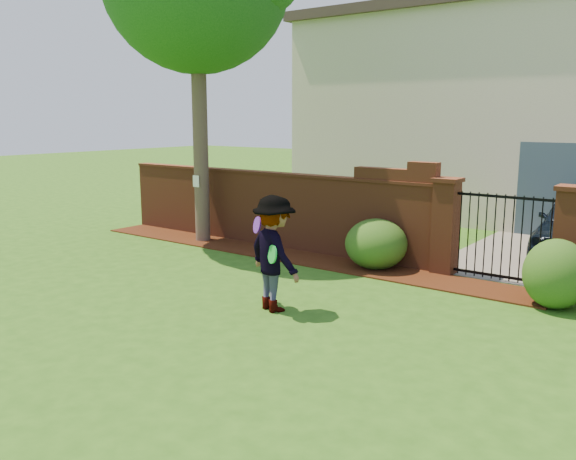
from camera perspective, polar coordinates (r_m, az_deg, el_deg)
The scene contains 14 objects.
ground at distance 10.06m, azimuth -7.27°, elevation -6.78°, with size 80.00×80.00×0.01m, color #2A5816.
mulch_bed at distance 13.10m, azimuth -0.11°, elevation -2.45°, with size 11.10×1.08×0.03m, color #321509.
brick_wall at distance 14.08m, azimuth -1.94°, elevation 2.25°, with size 8.70×0.31×2.16m.
pillar_left at distance 11.86m, azimuth 14.93°, elevation 0.42°, with size 0.50×0.50×1.88m.
pillar_right at distance 11.25m, azimuth 25.35°, elevation -0.81°, with size 0.50×0.50×1.88m.
iron_gate at distance 11.52m, azimuth 19.97°, elevation -0.68°, with size 1.78×0.03×1.60m.
driveway at distance 15.49m, azimuth 24.13°, elevation -1.37°, with size 3.20×8.00×0.01m, color slate.
house at distance 19.69m, azimuth 20.34°, elevation 10.56°, with size 12.40×6.40×6.30m.
paper_notice at distance 14.49m, azimuth -8.85°, elevation 4.66°, with size 0.20×0.01×0.28m, color white.
shrub_left at distance 12.03m, azimuth 8.47°, elevation -1.34°, with size 1.25×1.25×1.02m, color #1D4D17.
shrub_middle at distance 10.37m, azimuth 24.40°, elevation -3.87°, with size 1.03×1.03×1.13m, color #1D4D17.
man at distance 9.26m, azimuth -1.55°, elevation -2.30°, with size 1.19×0.68×1.84m, color gray.
frisbee_purple at distance 9.49m, azimuth -2.99°, elevation 0.49°, with size 0.27×0.27×0.03m, color #651DB5.
frisbee_green at distance 8.96m, azimuth -1.52°, elevation -2.35°, with size 0.29×0.29×0.03m, color green.
Camera 1 is at (6.71, -6.85, 3.02)m, focal length 36.95 mm.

